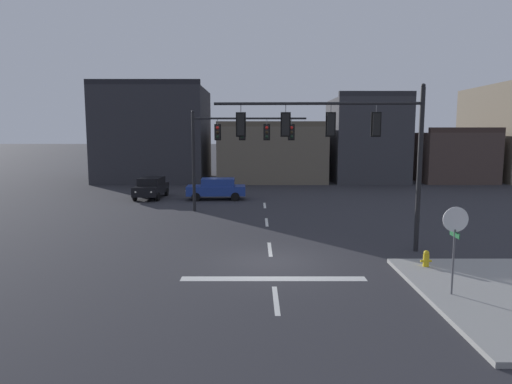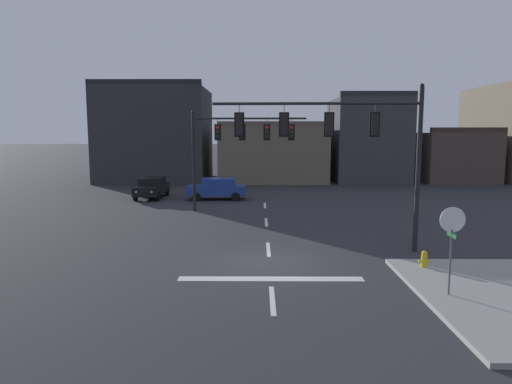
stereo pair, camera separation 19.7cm
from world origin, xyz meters
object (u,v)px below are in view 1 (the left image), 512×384
signal_mast_far_side (232,140)px  car_lot_nearside (215,188)px  fire_hydrant (424,261)px  stop_sign (453,229)px  car_lot_middle (150,187)px  signal_mast_near_side (346,137)px

signal_mast_far_side → car_lot_nearside: size_ratio=1.60×
fire_hydrant → stop_sign: bearing=-95.9°
car_lot_middle → fire_hydrant: car_lot_middle is taller
car_lot_middle → signal_mast_near_side: bearing=-52.8°
signal_mast_near_side → car_lot_middle: size_ratio=1.93×
signal_mast_far_side → stop_sign: (7.37, -15.51, -2.41)m
signal_mast_far_side → car_lot_nearside: (-1.54, 5.24, -3.70)m
car_lot_nearside → stop_sign: bearing=-66.8°
signal_mast_near_side → signal_mast_far_side: bearing=118.3°
stop_sign → fire_hydrant: (0.30, 2.86, -1.82)m
car_lot_nearside → car_lot_middle: size_ratio=1.00×
fire_hydrant → signal_mast_far_side: bearing=121.2°
car_lot_middle → stop_sign: bearing=-56.8°
car_lot_nearside → car_lot_middle: (-5.14, 0.74, 0.00)m
stop_sign → fire_hydrant: size_ratio=3.77×
car_lot_nearside → car_lot_middle: 5.19m
car_lot_nearside → fire_hydrant: car_lot_nearside is taller
signal_mast_near_side → signal_mast_far_side: (-5.27, 9.78, -0.29)m
stop_sign → car_lot_nearside: size_ratio=0.63×
fire_hydrant → car_lot_middle: bearing=127.6°
signal_mast_near_side → car_lot_nearside: bearing=114.4°
signal_mast_near_side → signal_mast_far_side: signal_mast_near_side is taller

